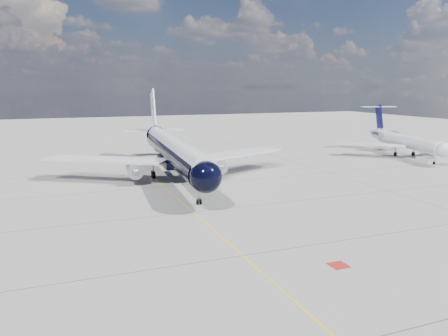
{
  "coord_description": "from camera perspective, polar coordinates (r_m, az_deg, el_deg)",
  "views": [
    {
      "loc": [
        -15.2,
        -39.2,
        15.05
      ],
      "look_at": [
        6.47,
        16.08,
        4.0
      ],
      "focal_mm": 35.0,
      "sensor_mm": 36.0,
      "label": 1
    }
  ],
  "objects": [
    {
      "name": "ground",
      "position": [
        72.43,
        -8.82,
        -1.58
      ],
      "size": [
        320.0,
        320.0,
        0.0
      ],
      "primitive_type": "plane",
      "color": "gray",
      "rests_on": "ground"
    },
    {
      "name": "taxiway_centerline",
      "position": [
        67.67,
        -7.89,
        -2.41
      ],
      "size": [
        0.16,
        160.0,
        0.01
      ],
      "primitive_type": "cube",
      "color": "yellow",
      "rests_on": "ground"
    },
    {
      "name": "red_marking",
      "position": [
        39.53,
        14.73,
        -12.19
      ],
      "size": [
        1.6,
        1.6,
        0.01
      ],
      "primitive_type": "cube",
      "color": "maroon",
      "rests_on": "ground"
    },
    {
      "name": "main_airliner",
      "position": [
        74.0,
        -6.73,
        2.34
      ],
      "size": [
        41.97,
        51.25,
        14.8
      ],
      "rotation": [
        0.0,
        0.0,
        -0.08
      ],
      "color": "black",
      "rests_on": "ground"
    },
    {
      "name": "regional_jet",
      "position": [
        105.16,
        22.31,
        3.42
      ],
      "size": [
        27.31,
        31.94,
        10.95
      ],
      "rotation": [
        0.0,
        0.0,
        -0.25
      ],
      "color": "white",
      "rests_on": "ground"
    },
    {
      "name": "boarding_stair",
      "position": [
        97.42,
        25.02,
        1.07
      ],
      "size": [
        2.77,
        3.45,
        3.76
      ],
      "rotation": [
        0.0,
        0.0,
        -0.01
      ],
      "color": "white",
      "rests_on": "ground"
    }
  ]
}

